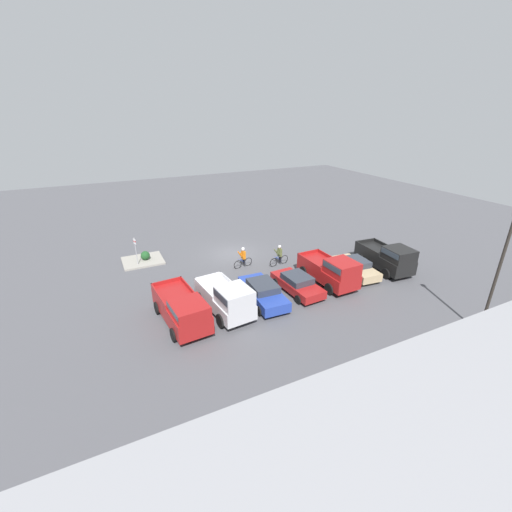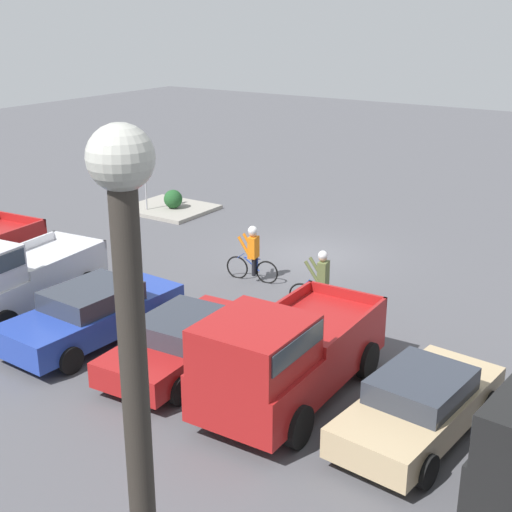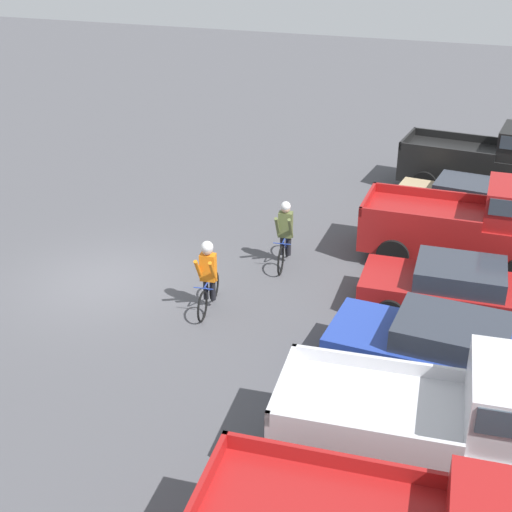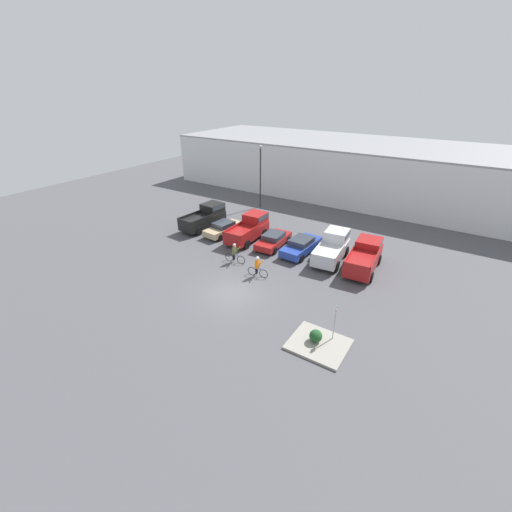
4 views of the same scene
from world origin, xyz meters
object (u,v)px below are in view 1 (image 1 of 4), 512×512
object	(u,v)px
pickup_truck_2	(227,298)
pickup_truck_3	(182,309)
fire_lane_sign	(136,249)
sedan_1	(297,283)
cyclist_1	(279,255)
cyclist_0	(243,257)
shrub	(145,256)
pickup_truck_0	(388,257)
sedan_0	(356,267)
lamppost	(500,266)
sedan_2	(263,292)
pickup_truck_1	(332,270)

from	to	relation	value
pickup_truck_2	pickup_truck_3	xyz separation A→B (m)	(2.82, -0.17, -0.09)
fire_lane_sign	sedan_1	bearing A→B (deg)	135.55
fire_lane_sign	cyclist_1	bearing A→B (deg)	155.63
cyclist_0	shrub	distance (m)	8.52
pickup_truck_0	sedan_0	distance (m)	2.86
pickup_truck_2	cyclist_1	bearing A→B (deg)	-142.18
sedan_1	pickup_truck_3	world-z (taller)	pickup_truck_3
sedan_0	lamppost	size ratio (longest dim) A/B	0.60
sedan_2	shrub	xyz separation A→B (m)	(6.06, -10.34, -0.19)
lamppost	pickup_truck_1	bearing A→B (deg)	-63.78
sedan_1	sedan_2	size ratio (longest dim) A/B	0.93
sedan_0	sedan_1	distance (m)	5.61
pickup_truck_1	lamppost	xyz separation A→B (m)	(-4.25, 8.63, 3.09)
sedan_1	pickup_truck_2	size ratio (longest dim) A/B	0.88
cyclist_0	fire_lane_sign	world-z (taller)	fire_lane_sign
pickup_truck_2	sedan_2	bearing A→B (deg)	-170.16
pickup_truck_0	sedan_2	world-z (taller)	pickup_truck_0
sedan_2	lamppost	distance (m)	13.64
sedan_2	lamppost	world-z (taller)	lamppost
fire_lane_sign	pickup_truck_2	bearing A→B (deg)	112.06
cyclist_0	shrub	world-z (taller)	cyclist_0
sedan_0	sedan_2	world-z (taller)	sedan_2
cyclist_1	fire_lane_sign	bearing A→B (deg)	-24.37
cyclist_0	pickup_truck_3	bearing A→B (deg)	41.97
pickup_truck_0	lamppost	size ratio (longest dim) A/B	0.71
pickup_truck_1	fire_lane_sign	distance (m)	15.74
sedan_0	fire_lane_sign	xyz separation A→B (m)	(15.22, -9.12, 0.85)
pickup_truck_1	shrub	bearing A→B (deg)	-41.76
pickup_truck_3	cyclist_0	size ratio (longest dim) A/B	3.09
pickup_truck_2	pickup_truck_3	distance (m)	2.82
sedan_0	pickup_truck_2	size ratio (longest dim) A/B	0.86
lamppost	pickup_truck_0	bearing A→B (deg)	-98.57
cyclist_0	sedan_0	bearing A→B (deg)	144.94
pickup_truck_1	fire_lane_sign	bearing A→B (deg)	-37.82
sedan_1	fire_lane_sign	distance (m)	13.51
pickup_truck_3	lamppost	distance (m)	17.86
fire_lane_sign	lamppost	distance (m)	24.91
pickup_truck_0	sedan_0	xyz separation A→B (m)	(2.76, -0.53, -0.52)
pickup_truck_3	lamppost	size ratio (longest dim) A/B	0.74
sedan_2	fire_lane_sign	bearing A→B (deg)	-54.51
cyclist_1	lamppost	distance (m)	15.06
sedan_2	pickup_truck_0	bearing A→B (deg)	179.60
pickup_truck_2	shrub	bearing A→B (deg)	-72.99
pickup_truck_0	fire_lane_sign	distance (m)	20.41
sedan_2	pickup_truck_3	distance (m)	5.59
sedan_2	cyclist_0	distance (m)	5.72
pickup_truck_1	cyclist_1	bearing A→B (deg)	-70.52
pickup_truck_1	pickup_truck_2	xyz separation A→B (m)	(8.36, 0.39, -0.00)
pickup_truck_3	pickup_truck_1	bearing A→B (deg)	-178.84
sedan_1	cyclist_0	bearing A→B (deg)	-72.11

